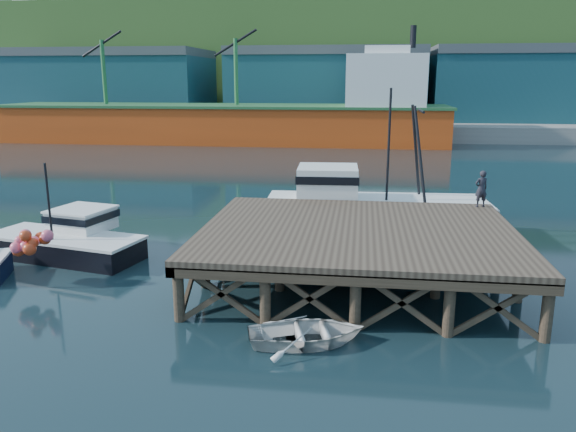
% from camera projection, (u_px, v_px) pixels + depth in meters
% --- Properties ---
extents(ground, '(300.00, 300.00, 0.00)m').
position_uv_depth(ground, '(221.00, 273.00, 22.92)').
color(ground, black).
rests_on(ground, ground).
extents(wharf, '(12.00, 10.00, 2.62)m').
position_uv_depth(wharf, '(358.00, 233.00, 21.57)').
color(wharf, brown).
rests_on(wharf, ground).
extents(far_quay, '(160.00, 40.00, 2.00)m').
position_uv_depth(far_quay, '(328.00, 122.00, 90.10)').
color(far_quay, gray).
rests_on(far_quay, ground).
extents(warehouse_left, '(32.00, 16.00, 9.00)m').
position_uv_depth(warehouse_left, '(105.00, 87.00, 88.44)').
color(warehouse_left, '#17404F').
rests_on(warehouse_left, far_quay).
extents(warehouse_mid, '(28.00, 16.00, 9.00)m').
position_uv_depth(warehouse_mid, '(327.00, 88.00, 83.98)').
color(warehouse_mid, '#17404F').
rests_on(warehouse_mid, far_quay).
extents(warehouse_right, '(30.00, 16.00, 9.00)m').
position_uv_depth(warehouse_right, '(536.00, 88.00, 80.15)').
color(warehouse_right, '#17404F').
rests_on(warehouse_right, far_quay).
extents(cargo_ship, '(55.50, 10.00, 13.75)m').
position_uv_depth(cargo_ship, '(249.00, 116.00, 69.44)').
color(cargo_ship, '#D14513').
rests_on(cargo_ship, ground).
extents(hillside, '(220.00, 50.00, 22.00)m').
position_uv_depth(hillside, '(338.00, 63.00, 116.62)').
color(hillside, '#2D511E').
rests_on(hillside, ground).
extents(boat_black, '(7.39, 6.13, 4.33)m').
position_uv_depth(boat_black, '(69.00, 239.00, 24.97)').
color(boat_black, black).
rests_on(boat_black, ground).
extents(trawler, '(11.08, 4.37, 7.31)m').
position_uv_depth(trawler, '(371.00, 207.00, 28.04)').
color(trawler, beige).
rests_on(trawler, ground).
extents(dinghy, '(4.03, 3.33, 0.73)m').
position_uv_depth(dinghy, '(307.00, 332.00, 16.72)').
color(dinghy, silver).
rests_on(dinghy, ground).
extents(dockworker, '(0.70, 0.57, 1.65)m').
position_uv_depth(dockworker, '(481.00, 189.00, 25.06)').
color(dockworker, '#222129').
rests_on(dockworker, wharf).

